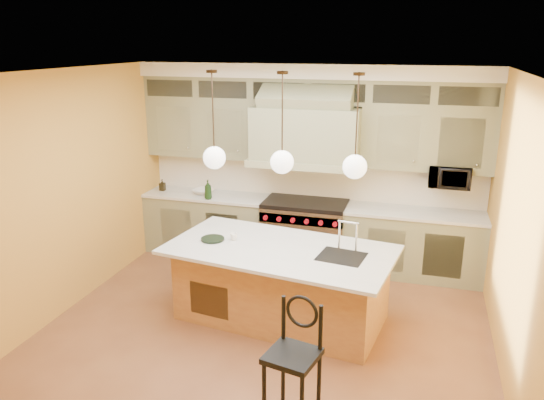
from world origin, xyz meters
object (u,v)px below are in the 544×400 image
(kitchen_island, at_px, (282,282))
(counter_stool, at_px, (294,357))
(range, at_px, (305,232))
(microwave, at_px, (449,176))

(kitchen_island, bearing_deg, counter_stool, -63.46)
(kitchen_island, height_order, counter_stool, kitchen_island)
(range, distance_m, kitchen_island, 1.70)
(kitchen_island, relative_size, microwave, 5.06)
(kitchen_island, bearing_deg, range, 101.71)
(kitchen_island, xyz_separation_m, counter_stool, (0.58, -1.74, 0.20))
(range, relative_size, microwave, 2.21)
(kitchen_island, distance_m, counter_stool, 1.84)
(kitchen_island, distance_m, microwave, 2.76)
(microwave, bearing_deg, kitchen_island, -135.66)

